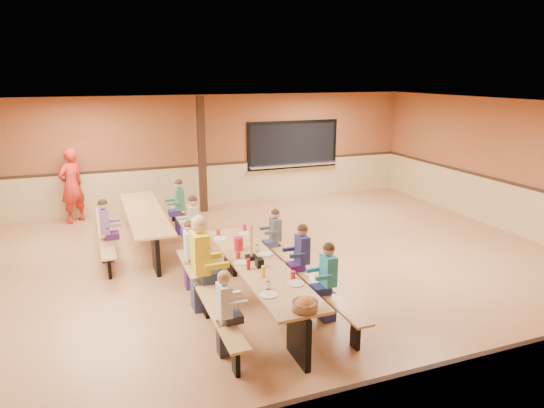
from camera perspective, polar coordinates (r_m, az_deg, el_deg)
name	(u,v)px	position (r m, az deg, el deg)	size (l,w,h in m)	color
ground	(269,270)	(9.08, -0.40, -7.82)	(12.00, 12.00, 0.00)	#9B623B
room_envelope	(269,235)	(8.83, -0.40, -3.69)	(12.04, 10.04, 3.02)	brown
kitchen_pass_through	(293,147)	(14.08, 2.48, 6.73)	(2.78, 0.28, 1.38)	black
structural_post	(202,155)	(12.70, -8.25, 5.72)	(0.18, 0.18, 3.00)	black
cafeteria_table_main	(258,276)	(7.53, -1.66, -8.47)	(1.91, 3.70, 0.74)	#B28146
cafeteria_table_second	(145,221)	(10.57, -14.69, -1.95)	(1.91, 3.70, 0.74)	#B28146
seated_child_white_left	(225,314)	(6.36, -5.58, -12.76)	(0.34, 0.28, 1.14)	silver
seated_adult_yellow	(201,264)	(7.49, -8.39, -6.99)	(0.50, 0.41, 1.48)	yellow
seated_child_grey_left	(190,255)	(8.29, -9.60, -5.96)	(0.35, 0.29, 1.18)	silver
seated_child_teal_right	(328,282)	(7.19, 6.59, -9.16)	(0.36, 0.29, 1.19)	teal
seated_child_navy_right	(302,260)	(7.94, 3.56, -6.64)	(0.36, 0.30, 1.20)	navy
seated_child_char_right	(275,239)	(8.99, 0.40, -4.19)	(0.33, 0.27, 1.13)	#4E5159
seated_child_purple_sec	(105,231)	(9.84, -19.03, -3.02)	(0.38, 0.31, 1.23)	#81568A
seated_child_green_sec	(180,207)	(11.11, -10.79, -0.37)	(0.39, 0.32, 1.24)	#337054
seated_child_tan_sec	(194,227)	(9.70, -9.19, -2.64)	(0.38, 0.31, 1.23)	#B2A78C
standing_woman	(72,185)	(12.67, -22.51, 2.03)	(0.67, 0.44, 1.84)	red
punch_pitcher	(239,244)	(7.94, -3.95, -4.71)	(0.16, 0.16, 0.22)	red
chip_bowl	(305,305)	(6.03, 3.92, -11.75)	(0.32, 0.32, 0.15)	orange
napkin_dispenser	(259,263)	(7.28, -1.48, -6.93)	(0.10, 0.14, 0.13)	black
condiment_mustard	(263,272)	(6.92, -1.02, -7.96)	(0.06, 0.06, 0.17)	yellow
condiment_ketchup	(248,264)	(7.18, -2.80, -7.09)	(0.06, 0.06, 0.17)	#B2140F
table_paddle	(251,251)	(7.55, -2.47, -5.53)	(0.16, 0.16, 0.56)	black
place_settings	(258,260)	(7.43, -1.68, -6.57)	(0.65, 3.30, 0.11)	beige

